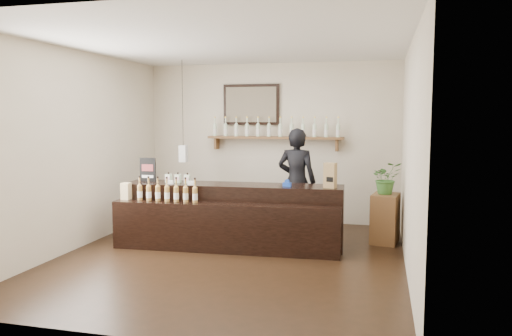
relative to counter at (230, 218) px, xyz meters
The scene contains 10 objects.
ground 0.74m from the counter, 73.44° to the right, with size 5.00×5.00×0.00m, color black.
room_shell 1.42m from the counter, 73.44° to the right, with size 5.00×5.00×5.00m.
back_wall_decor 2.24m from the counter, 89.22° to the left, with size 2.66×0.96×1.69m.
counter is the anchor object (origin of this frame).
promo_sign 1.47m from the counter, behind, with size 0.26×0.02×0.36m.
paper_bag 1.56m from the counter, ahead, with size 0.19×0.16×0.35m.
tape_dispenser 0.97m from the counter, ahead, with size 0.13×0.07×0.10m.
side_cabinet 2.31m from the counter, 19.49° to the left, with size 0.45×0.56×0.73m.
potted_plant 2.37m from the counter, 19.49° to the left, with size 0.43×0.37×0.48m, color #3A6D2B.
shopkeeper 1.37m from the counter, 50.20° to the left, with size 0.70×0.46×1.91m, color black.
Camera 1 is at (1.92, -6.18, 1.88)m, focal length 35.00 mm.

